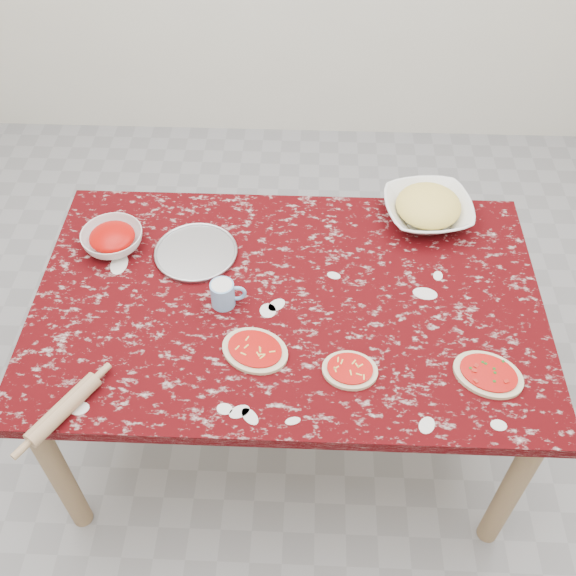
# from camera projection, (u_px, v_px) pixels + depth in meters

# --- Properties ---
(ground) EXTENTS (4.00, 4.00, 0.00)m
(ground) POSITION_uv_depth(u_px,v_px,m) (288.00, 422.00, 2.65)
(ground) COLOR gray
(worktable) EXTENTS (1.60, 1.00, 0.75)m
(worktable) POSITION_uv_depth(u_px,v_px,m) (288.00, 315.00, 2.15)
(worktable) COLOR #390406
(worktable) RESTS_ON ground
(pizza_tray) EXTENTS (0.33, 0.33, 0.01)m
(pizza_tray) POSITION_uv_depth(u_px,v_px,m) (196.00, 253.00, 2.22)
(pizza_tray) COLOR #B2B2B7
(pizza_tray) RESTS_ON worktable
(sauce_bowl) EXTENTS (0.21, 0.21, 0.06)m
(sauce_bowl) POSITION_uv_depth(u_px,v_px,m) (113.00, 240.00, 2.22)
(sauce_bowl) COLOR white
(sauce_bowl) RESTS_ON worktable
(cheese_bowl) EXTENTS (0.34, 0.34, 0.07)m
(cheese_bowl) POSITION_uv_depth(u_px,v_px,m) (427.00, 210.00, 2.31)
(cheese_bowl) COLOR white
(cheese_bowl) RESTS_ON worktable
(flour_mug) EXTENTS (0.11, 0.07, 0.09)m
(flour_mug) POSITION_uv_depth(u_px,v_px,m) (224.00, 294.00, 2.04)
(flour_mug) COLOR #77ADE1
(flour_mug) RESTS_ON worktable
(pizza_left) EXTENTS (0.25, 0.23, 0.02)m
(pizza_left) POSITION_uv_depth(u_px,v_px,m) (255.00, 350.00, 1.94)
(pizza_left) COLOR beige
(pizza_left) RESTS_ON worktable
(pizza_mid) EXTENTS (0.18, 0.15, 0.02)m
(pizza_mid) POSITION_uv_depth(u_px,v_px,m) (350.00, 370.00, 1.90)
(pizza_mid) COLOR beige
(pizza_mid) RESTS_ON worktable
(pizza_right) EXTENTS (0.25, 0.22, 0.02)m
(pizza_right) POSITION_uv_depth(u_px,v_px,m) (488.00, 374.00, 1.89)
(pizza_right) COLOR beige
(pizza_right) RESTS_ON worktable
(rolling_pin) EXTENTS (0.17, 0.23, 0.05)m
(rolling_pin) POSITION_uv_depth(u_px,v_px,m) (64.00, 409.00, 1.79)
(rolling_pin) COLOR tan
(rolling_pin) RESTS_ON worktable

